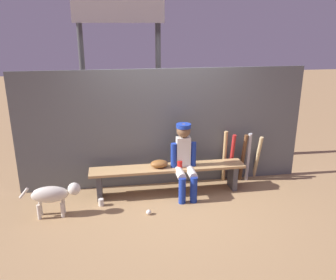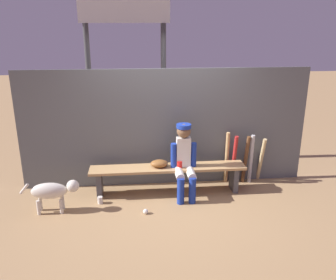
{
  "view_description": "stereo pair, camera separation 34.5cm",
  "coord_description": "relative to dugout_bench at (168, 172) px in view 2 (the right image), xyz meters",
  "views": [
    {
      "loc": [
        -0.85,
        -5.07,
        2.6
      ],
      "look_at": [
        0.0,
        0.0,
        0.91
      ],
      "focal_mm": 37.19,
      "sensor_mm": 36.0,
      "label": 1
    },
    {
      "loc": [
        -0.51,
        -5.12,
        2.6
      ],
      "look_at": [
        0.0,
        0.0,
        0.91
      ],
      "focal_mm": 37.19,
      "sensor_mm": 36.0,
      "label": 2
    }
  ],
  "objects": [
    {
      "name": "chainlink_fence",
      "position": [
        0.0,
        0.39,
        0.63
      ],
      "size": [
        4.75,
        0.03,
        1.96
      ],
      "primitive_type": "cube",
      "color": "#595E63",
      "rests_on": "ground_plane"
    },
    {
      "name": "bat_aluminum_silver",
      "position": [
        1.44,
        0.22,
        0.09
      ],
      "size": [
        0.09,
        0.16,
        0.89
      ],
      "primitive_type": "cylinder",
      "rotation": [
        0.1,
        0.0,
        -0.19
      ],
      "color": "#B7B7BC",
      "rests_on": "ground_plane"
    },
    {
      "name": "bat_wood_tan",
      "position": [
        1.04,
        0.29,
        0.1
      ],
      "size": [
        0.09,
        0.15,
        0.92
      ],
      "primitive_type": "cylinder",
      "rotation": [
        0.08,
        0.0,
        -0.17
      ],
      "color": "tan",
      "rests_on": "ground_plane"
    },
    {
      "name": "baseball",
      "position": [
        -0.39,
        -0.64,
        -0.32
      ],
      "size": [
        0.07,
        0.07,
        0.07
      ],
      "primitive_type": "sphere",
      "color": "white",
      "rests_on": "ground_plane"
    },
    {
      "name": "ground_plane",
      "position": [
        0.0,
        0.0,
        -0.36
      ],
      "size": [
        30.0,
        30.0,
        0.0
      ],
      "primitive_type": "plane",
      "color": "#9E7A51"
    },
    {
      "name": "scoreboard",
      "position": [
        -0.58,
        1.47,
        2.31
      ],
      "size": [
        1.9,
        0.27,
        3.86
      ],
      "color": "#3F3F42",
      "rests_on": "ground_plane"
    },
    {
      "name": "player_seated",
      "position": [
        0.25,
        -0.11,
        0.27
      ],
      "size": [
        0.41,
        0.55,
        1.16
      ],
      "color": "silver",
      "rests_on": "ground_plane"
    },
    {
      "name": "cup_on_bench",
      "position": [
        0.18,
        -0.06,
        0.15
      ],
      "size": [
        0.08,
        0.08,
        0.11
      ],
      "primitive_type": "cylinder",
      "color": "red",
      "rests_on": "dugout_bench"
    },
    {
      "name": "baseball_glove",
      "position": [
        -0.14,
        0.0,
        0.16
      ],
      "size": [
        0.28,
        0.2,
        0.12
      ],
      "primitive_type": "ellipsoid",
      "color": "brown",
      "rests_on": "dugout_bench"
    },
    {
      "name": "bat_aluminum_red",
      "position": [
        1.15,
        0.25,
        0.08
      ],
      "size": [
        0.07,
        0.2,
        0.88
      ],
      "primitive_type": "cylinder",
      "rotation": [
        0.15,
        0.0,
        0.03
      ],
      "color": "#B22323",
      "rests_on": "ground_plane"
    },
    {
      "name": "bat_wood_dark",
      "position": [
        1.35,
        0.23,
        0.08
      ],
      "size": [
        0.1,
        0.19,
        0.87
      ],
      "primitive_type": "cylinder",
      "rotation": [
        0.14,
        0.0,
        0.18
      ],
      "color": "brown",
      "rests_on": "ground_plane"
    },
    {
      "name": "bat_wood_natural",
      "position": [
        1.65,
        0.31,
        0.04
      ],
      "size": [
        0.07,
        0.25,
        0.8
      ],
      "primitive_type": "cylinder",
      "rotation": [
        0.23,
        0.0,
        0.04
      ],
      "color": "tan",
      "rests_on": "ground_plane"
    },
    {
      "name": "dog",
      "position": [
        -1.71,
        -0.45,
        -0.02
      ],
      "size": [
        0.84,
        0.2,
        0.49
      ],
      "color": "beige",
      "rests_on": "ground_plane"
    },
    {
      "name": "cup_on_ground",
      "position": [
        -1.07,
        -0.26,
        -0.3
      ],
      "size": [
        0.08,
        0.08,
        0.11
      ],
      "primitive_type": "cylinder",
      "color": "silver",
      "rests_on": "ground_plane"
    },
    {
      "name": "dugout_bench",
      "position": [
        0.0,
        0.0,
        0.0
      ],
      "size": [
        2.49,
        0.36,
        0.46
      ],
      "color": "tan",
      "rests_on": "ground_plane"
    }
  ]
}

